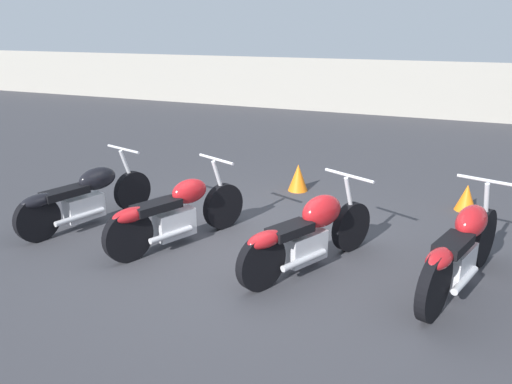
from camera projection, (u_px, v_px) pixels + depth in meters
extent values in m
plane|color=#38383D|center=(252.00, 246.00, 6.04)|extent=(60.00, 60.00, 0.00)
cube|color=#9E998E|center=(390.00, 88.00, 14.58)|extent=(40.00, 0.04, 1.61)
cylinder|color=black|center=(133.00, 191.00, 7.15)|extent=(0.26, 0.58, 0.57)
cylinder|color=black|center=(37.00, 219.00, 6.10)|extent=(0.26, 0.58, 0.57)
cube|color=silver|center=(84.00, 207.00, 6.58)|extent=(0.34, 0.55, 0.31)
ellipsoid|color=black|center=(98.00, 178.00, 6.65)|extent=(0.40, 0.59, 0.30)
cube|color=black|center=(65.00, 193.00, 6.32)|extent=(0.40, 0.63, 0.10)
ellipsoid|color=black|center=(39.00, 201.00, 6.07)|extent=(0.32, 0.48, 0.16)
cylinder|color=silver|center=(123.00, 149.00, 6.87)|extent=(0.66, 0.23, 0.04)
cylinder|color=silver|center=(128.00, 170.00, 7.01)|extent=(0.12, 0.25, 0.62)
cylinder|color=silver|center=(80.00, 217.00, 6.42)|extent=(0.26, 0.68, 0.07)
cylinder|color=black|center=(223.00, 206.00, 6.50)|extent=(0.32, 0.59, 0.60)
cylinder|color=black|center=(128.00, 236.00, 5.58)|extent=(0.32, 0.59, 0.60)
cube|color=silver|center=(175.00, 224.00, 6.00)|extent=(0.38, 0.54, 0.33)
ellipsoid|color=red|center=(189.00, 191.00, 6.05)|extent=(0.42, 0.54, 0.30)
cube|color=black|center=(157.00, 206.00, 5.75)|extent=(0.45, 0.63, 0.10)
ellipsoid|color=red|center=(130.00, 215.00, 5.53)|extent=(0.35, 0.48, 0.16)
cylinder|color=silver|center=(216.00, 159.00, 6.23)|extent=(0.60, 0.28, 0.04)
cylinder|color=silver|center=(220.00, 183.00, 6.37)|extent=(0.14, 0.25, 0.63)
cylinder|color=silver|center=(171.00, 234.00, 5.85)|extent=(0.29, 0.56, 0.07)
cylinder|color=black|center=(351.00, 227.00, 5.86)|extent=(0.34, 0.57, 0.59)
cylinder|color=black|center=(261.00, 263.00, 4.97)|extent=(0.34, 0.57, 0.59)
cube|color=silver|center=(305.00, 247.00, 5.38)|extent=(0.40, 0.55, 0.32)
ellipsoid|color=red|center=(322.00, 211.00, 5.41)|extent=(0.50, 0.61, 0.35)
cube|color=black|center=(290.00, 230.00, 5.14)|extent=(0.44, 0.56, 0.10)
ellipsoid|color=red|center=(265.00, 239.00, 4.92)|extent=(0.37, 0.48, 0.16)
cylinder|color=silver|center=(349.00, 176.00, 5.59)|extent=(0.63, 0.33, 0.04)
cylinder|color=silver|center=(350.00, 202.00, 5.72)|extent=(0.15, 0.24, 0.63)
cylinder|color=silver|center=(304.00, 260.00, 5.22)|extent=(0.33, 0.59, 0.07)
cylinder|color=black|center=(483.00, 237.00, 5.48)|extent=(0.28, 0.65, 0.65)
cylinder|color=black|center=(434.00, 287.00, 4.44)|extent=(0.28, 0.65, 0.65)
cube|color=silver|center=(458.00, 265.00, 4.92)|extent=(0.34, 0.55, 0.36)
ellipsoid|color=red|center=(471.00, 221.00, 4.97)|extent=(0.41, 0.59, 0.32)
cube|color=black|center=(453.00, 244.00, 4.65)|extent=(0.38, 0.56, 0.10)
ellipsoid|color=red|center=(439.00, 259.00, 4.40)|extent=(0.32, 0.48, 0.16)
cylinder|color=silver|center=(489.00, 181.00, 5.20)|extent=(0.63, 0.22, 0.04)
cylinder|color=silver|center=(486.00, 210.00, 5.34)|extent=(0.12, 0.26, 0.66)
cylinder|color=silver|center=(465.00, 280.00, 4.76)|extent=(0.24, 0.59, 0.07)
cone|color=orange|center=(466.00, 198.00, 7.16)|extent=(0.30, 0.30, 0.39)
cone|color=orange|center=(298.00, 178.00, 8.02)|extent=(0.32, 0.32, 0.44)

